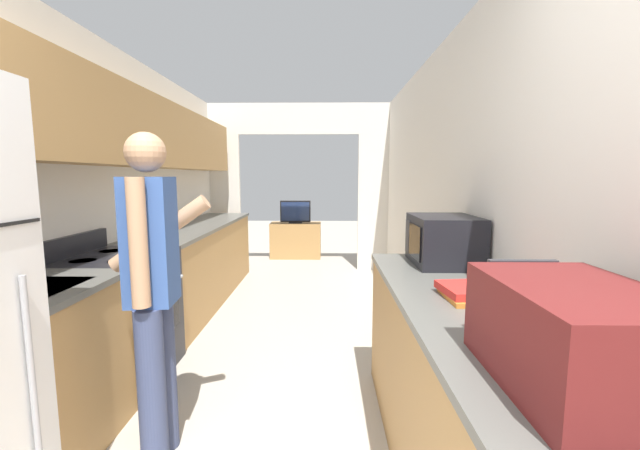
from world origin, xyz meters
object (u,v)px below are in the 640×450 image
object	(u,v)px
person	(153,291)
tv_cabinet	(296,240)
suitcase	(574,336)
range_oven	(119,317)
knife	(151,239)
book_stack	(464,293)
microwave	(443,240)
television	(295,212)

from	to	relation	value
person	tv_cabinet	distance (m)	5.02
person	suitcase	bearing A→B (deg)	-125.57
suitcase	tv_cabinet	bearing A→B (deg)	101.29
range_oven	knife	world-z (taller)	range_oven
tv_cabinet	book_stack	bearing A→B (deg)	-77.34
book_stack	knife	distance (m)	2.63
knife	suitcase	bearing A→B (deg)	-16.11
microwave	suitcase	bearing A→B (deg)	-93.68
tv_cabinet	television	size ratio (longest dim) A/B	1.66
person	book_stack	bearing A→B (deg)	-100.26
television	knife	xyz separation A→B (m)	(-0.96, -3.50, 0.09)
suitcase	television	bearing A→B (deg)	101.37
microwave	knife	size ratio (longest dim) A/B	1.65
range_oven	microwave	distance (m)	2.26
tv_cabinet	range_oven	bearing A→B (deg)	-102.29
book_stack	tv_cabinet	bearing A→B (deg)	102.66
microwave	book_stack	bearing A→B (deg)	-99.10
microwave	television	distance (m)	4.56
range_oven	microwave	world-z (taller)	microwave
range_oven	suitcase	world-z (taller)	suitcase
television	microwave	bearing A→B (deg)	-73.93
microwave	tv_cabinet	size ratio (longest dim) A/B	0.55
tv_cabinet	microwave	bearing A→B (deg)	-74.08
person	suitcase	size ratio (longest dim) A/B	2.92
suitcase	book_stack	world-z (taller)	suitcase
range_oven	tv_cabinet	bearing A→B (deg)	77.71
person	television	distance (m)	4.95
range_oven	knife	bearing A→B (deg)	93.83
tv_cabinet	knife	world-z (taller)	knife
book_stack	television	world-z (taller)	television
range_oven	book_stack	world-z (taller)	range_oven
knife	person	bearing A→B (deg)	-34.40
suitcase	knife	size ratio (longest dim) A/B	1.92
suitcase	book_stack	xyz separation A→B (m)	(-0.02, 0.74, -0.11)
person	microwave	distance (m)	1.67
knife	microwave	bearing A→B (deg)	9.74
book_stack	tv_cabinet	xyz separation A→B (m)	(-1.15, 5.11, -0.61)
range_oven	person	bearing A→B (deg)	-52.33
person	range_oven	bearing A→B (deg)	32.63
range_oven	suitcase	xyz separation A→B (m)	(2.08, -1.66, 0.57)
microwave	book_stack	xyz separation A→B (m)	(-0.11, -0.70, -0.12)
suitcase	tv_cabinet	xyz separation A→B (m)	(-1.17, 5.85, -0.72)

